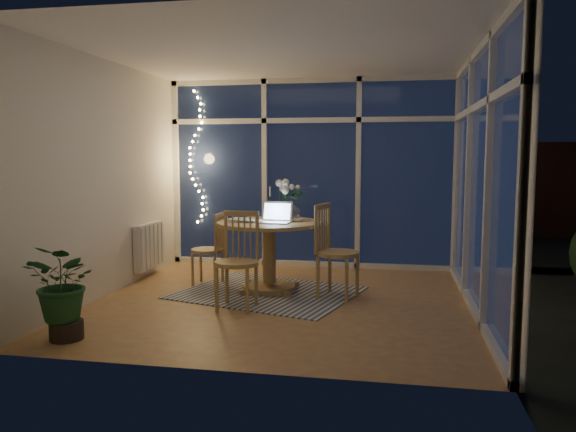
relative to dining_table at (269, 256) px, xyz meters
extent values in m
plane|color=#9D6744|center=(0.25, -0.41, -0.40)|extent=(4.00, 4.00, 0.00)
plane|color=white|center=(0.25, -0.41, 2.20)|extent=(4.00, 4.00, 0.00)
cube|color=silver|center=(0.25, 1.59, 0.90)|extent=(4.00, 0.04, 2.60)
cube|color=silver|center=(0.25, -2.41, 0.90)|extent=(4.00, 0.04, 2.60)
cube|color=silver|center=(-1.75, -0.41, 0.90)|extent=(0.04, 4.00, 2.60)
cube|color=silver|center=(2.25, -0.41, 0.90)|extent=(0.04, 4.00, 2.60)
cube|color=white|center=(0.25, 1.55, 0.90)|extent=(4.00, 0.10, 2.60)
cube|color=white|center=(2.21, -0.41, 0.90)|extent=(0.10, 4.00, 2.60)
cube|color=silver|center=(-1.69, 0.49, 0.00)|extent=(0.10, 0.70, 0.58)
cube|color=black|center=(0.75, 4.59, -0.46)|extent=(12.00, 6.00, 0.10)
cube|color=#3D1D16|center=(0.25, 5.09, 0.50)|extent=(11.00, 0.08, 1.80)
cube|color=#363941|center=(0.55, 8.09, 1.80)|extent=(7.00, 3.00, 2.20)
sphere|color=black|center=(-0.55, 2.99, 0.05)|extent=(0.90, 0.90, 0.90)
cube|color=beige|center=(0.00, -0.10, -0.40)|extent=(2.23, 1.97, 0.01)
cylinder|color=#A7844B|center=(0.00, 0.00, 0.00)|extent=(1.46, 1.46, 0.80)
cube|color=#A7844B|center=(-0.80, 0.18, 0.04)|extent=(0.42, 0.42, 0.88)
cube|color=#A7844B|center=(0.80, -0.17, 0.12)|extent=(0.60, 0.60, 1.04)
cube|color=#A7844B|center=(-0.16, -0.81, 0.10)|extent=(0.48, 0.48, 1.00)
imported|color=white|center=(0.21, 0.23, 0.51)|extent=(0.25, 0.25, 0.21)
imported|color=silver|center=(0.31, 0.04, 0.42)|extent=(0.19, 0.19, 0.04)
cube|color=silver|center=(-0.29, 0.04, 0.41)|extent=(0.40, 0.31, 0.02)
cube|color=black|center=(0.04, -0.09, 0.41)|extent=(0.13, 0.08, 0.01)
imported|color=#1A4822|center=(-1.32, -1.98, -0.02)|extent=(0.64, 0.59, 0.76)
camera|label=1|loc=(1.37, -6.17, 1.15)|focal=35.00mm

